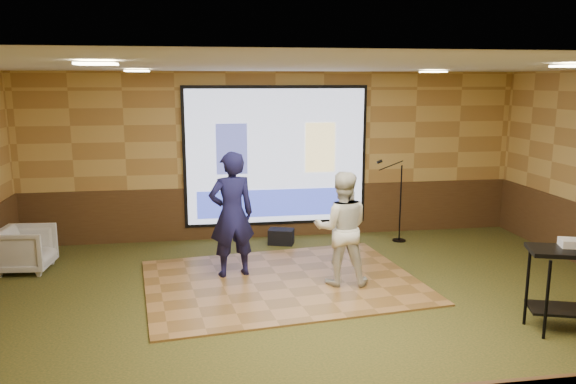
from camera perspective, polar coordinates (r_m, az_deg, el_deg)
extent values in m
plane|color=#283317|center=(7.21, 2.70, -11.90)|extent=(9.00, 9.00, 0.00)
cube|color=tan|center=(10.17, -1.25, 3.69)|extent=(9.00, 0.04, 3.00)
cube|color=tan|center=(3.55, 14.73, -11.13)|extent=(9.00, 0.04, 3.00)
cube|color=beige|center=(6.64, 2.94, 12.66)|extent=(9.00, 7.00, 0.04)
cube|color=#482D18|center=(10.34, -1.21, -1.97)|extent=(9.00, 0.04, 0.95)
cube|color=black|center=(10.13, -1.21, 3.65)|extent=(3.32, 0.03, 2.52)
cube|color=silver|center=(10.10, -1.18, 3.63)|extent=(3.20, 0.02, 2.40)
cube|color=#3D4387|center=(9.99, -5.74, 4.36)|extent=(0.55, 0.01, 0.90)
cube|color=#ECD689|center=(10.20, 3.29, 4.54)|extent=(0.55, 0.01, 0.90)
cube|color=blue|center=(10.23, -1.15, -1.11)|extent=(2.88, 0.01, 0.50)
cube|color=#FFEFBF|center=(8.34, -15.09, 11.79)|extent=(0.32, 0.32, 0.02)
cube|color=#FFEFBF|center=(9.03, 14.54, 11.74)|extent=(0.32, 0.32, 0.02)
cube|color=#FFEFBF|center=(5.06, -18.89, 12.22)|extent=(0.32, 0.32, 0.02)
cube|color=#FFEFBF|center=(6.14, 27.08, 11.33)|extent=(0.32, 0.32, 0.02)
cube|color=olive|center=(8.12, -0.61, -9.08)|extent=(4.12, 3.32, 0.03)
imported|color=#161543|center=(8.13, -5.73, -2.27)|extent=(0.74, 0.57, 1.83)
imported|color=silver|center=(7.82, 5.47, -3.70)|extent=(0.87, 0.72, 1.60)
cylinder|color=black|center=(6.92, 24.81, -9.94)|extent=(0.04, 0.04, 0.91)
cylinder|color=black|center=(7.22, 23.11, -8.93)|extent=(0.04, 0.04, 0.91)
cube|color=black|center=(7.14, 26.85, -5.42)|extent=(0.91, 0.48, 0.05)
cube|color=black|center=(7.35, 26.37, -10.64)|extent=(0.82, 0.43, 0.03)
cube|color=white|center=(7.23, 26.93, -4.65)|extent=(0.33, 0.30, 0.09)
cylinder|color=black|center=(10.35, 11.21, -4.83)|extent=(0.24, 0.24, 0.02)
cylinder|color=black|center=(10.19, 11.35, -1.16)|extent=(0.02, 0.02, 1.38)
cylinder|color=black|center=(10.00, 10.42, 2.66)|extent=(0.44, 0.02, 0.17)
cylinder|color=black|center=(9.92, 9.28, 3.06)|extent=(0.10, 0.05, 0.08)
imported|color=gray|center=(9.38, -25.08, -5.27)|extent=(0.81, 0.79, 0.68)
cube|color=black|center=(9.93, -0.70, -4.55)|extent=(0.50, 0.41, 0.27)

